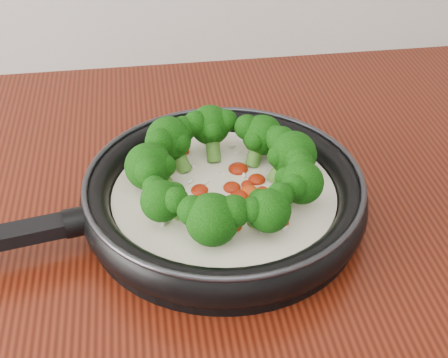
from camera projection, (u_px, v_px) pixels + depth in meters
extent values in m
cylinder|color=black|center=(224.00, 211.00, 0.69)|extent=(0.34, 0.34, 0.01)
torus|color=black|center=(224.00, 195.00, 0.68)|extent=(0.36, 0.36, 0.03)
torus|color=#2D2D33|center=(224.00, 179.00, 0.67)|extent=(0.35, 0.35, 0.01)
cylinder|color=black|center=(78.00, 222.00, 0.64)|extent=(0.03, 0.04, 0.03)
cylinder|color=white|center=(224.00, 200.00, 0.68)|extent=(0.28, 0.28, 0.02)
ellipsoid|color=#9B1C07|center=(164.00, 171.00, 0.71)|extent=(0.02, 0.02, 0.01)
ellipsoid|color=#9B1C07|center=(248.00, 185.00, 0.69)|extent=(0.02, 0.02, 0.01)
ellipsoid|color=red|center=(235.00, 227.00, 0.63)|extent=(0.02, 0.02, 0.01)
ellipsoid|color=#9B1C07|center=(200.00, 190.00, 0.68)|extent=(0.02, 0.02, 0.01)
ellipsoid|color=#9B1C07|center=(215.00, 218.00, 0.64)|extent=(0.02, 0.02, 0.01)
ellipsoid|color=red|center=(254.00, 201.00, 0.66)|extent=(0.02, 0.02, 0.01)
ellipsoid|color=#9B1C07|center=(257.00, 180.00, 0.69)|extent=(0.03, 0.03, 0.01)
ellipsoid|color=#9B1C07|center=(278.00, 222.00, 0.63)|extent=(0.03, 0.03, 0.01)
ellipsoid|color=red|center=(283.00, 217.00, 0.64)|extent=(0.01, 0.01, 0.01)
ellipsoid|color=#9B1C07|center=(239.00, 197.00, 0.67)|extent=(0.03, 0.03, 0.01)
ellipsoid|color=#9B1C07|center=(263.00, 190.00, 0.68)|extent=(0.02, 0.02, 0.01)
ellipsoid|color=red|center=(249.00, 192.00, 0.68)|extent=(0.02, 0.02, 0.01)
ellipsoid|color=#9B1C07|center=(216.00, 216.00, 0.64)|extent=(0.02, 0.02, 0.01)
ellipsoid|color=#9B1C07|center=(196.00, 217.00, 0.64)|extent=(0.03, 0.03, 0.01)
ellipsoid|color=red|center=(183.00, 151.00, 0.74)|extent=(0.02, 0.02, 0.01)
ellipsoid|color=#9B1C07|center=(232.00, 188.00, 0.68)|extent=(0.02, 0.02, 0.01)
ellipsoid|color=#9B1C07|center=(238.00, 169.00, 0.71)|extent=(0.03, 0.03, 0.01)
ellipsoid|color=red|center=(150.00, 162.00, 0.72)|extent=(0.02, 0.02, 0.01)
ellipsoid|color=white|center=(164.00, 223.00, 0.63)|extent=(0.01, 0.01, 0.00)
ellipsoid|color=white|center=(206.00, 183.00, 0.69)|extent=(0.01, 0.01, 0.00)
ellipsoid|color=white|center=(277.00, 173.00, 0.70)|extent=(0.00, 0.01, 0.00)
ellipsoid|color=white|center=(261.00, 231.00, 0.62)|extent=(0.01, 0.01, 0.00)
ellipsoid|color=white|center=(193.00, 166.00, 0.71)|extent=(0.01, 0.01, 0.00)
ellipsoid|color=white|center=(217.00, 207.00, 0.66)|extent=(0.01, 0.01, 0.00)
ellipsoid|color=white|center=(233.00, 146.00, 0.75)|extent=(0.01, 0.01, 0.00)
ellipsoid|color=white|center=(217.00, 198.00, 0.67)|extent=(0.01, 0.01, 0.00)
ellipsoid|color=white|center=(268.00, 201.00, 0.66)|extent=(0.00, 0.01, 0.00)
ellipsoid|color=white|center=(275.00, 174.00, 0.70)|extent=(0.01, 0.01, 0.00)
ellipsoid|color=white|center=(168.00, 196.00, 0.67)|extent=(0.01, 0.01, 0.00)
ellipsoid|color=white|center=(237.00, 153.00, 0.74)|extent=(0.01, 0.01, 0.00)
ellipsoid|color=white|center=(244.00, 175.00, 0.70)|extent=(0.00, 0.01, 0.00)
ellipsoid|color=white|center=(174.00, 167.00, 0.71)|extent=(0.01, 0.00, 0.00)
ellipsoid|color=white|center=(223.00, 174.00, 0.70)|extent=(0.01, 0.01, 0.00)
ellipsoid|color=white|center=(158.00, 200.00, 0.66)|extent=(0.01, 0.01, 0.00)
ellipsoid|color=white|center=(191.00, 181.00, 0.69)|extent=(0.01, 0.01, 0.00)
ellipsoid|color=white|center=(285.00, 228.00, 0.63)|extent=(0.01, 0.01, 0.00)
cylinder|color=#56922F|center=(280.00, 170.00, 0.69)|extent=(0.03, 0.02, 0.03)
sphere|color=black|center=(293.00, 155.00, 0.68)|extent=(0.06, 0.06, 0.05)
sphere|color=black|center=(281.00, 141.00, 0.69)|extent=(0.04, 0.04, 0.03)
sphere|color=black|center=(298.00, 160.00, 0.66)|extent=(0.04, 0.04, 0.03)
sphere|color=black|center=(279.00, 156.00, 0.68)|extent=(0.03, 0.03, 0.03)
cylinder|color=#56922F|center=(255.00, 153.00, 0.71)|extent=(0.03, 0.03, 0.03)
sphere|color=black|center=(262.00, 135.00, 0.71)|extent=(0.05, 0.05, 0.05)
sphere|color=black|center=(247.00, 127.00, 0.71)|extent=(0.03, 0.03, 0.03)
sphere|color=black|center=(274.00, 137.00, 0.70)|extent=(0.03, 0.03, 0.03)
sphere|color=black|center=(255.00, 141.00, 0.70)|extent=(0.03, 0.03, 0.02)
cylinder|color=#56922F|center=(213.00, 146.00, 0.72)|extent=(0.02, 0.03, 0.04)
sphere|color=black|center=(210.00, 125.00, 0.72)|extent=(0.05, 0.05, 0.05)
sphere|color=black|center=(196.00, 123.00, 0.71)|extent=(0.03, 0.03, 0.03)
sphere|color=black|center=(226.00, 121.00, 0.72)|extent=(0.03, 0.03, 0.03)
sphere|color=black|center=(213.00, 131.00, 0.71)|extent=(0.03, 0.03, 0.02)
cylinder|color=#56922F|center=(179.00, 158.00, 0.70)|extent=(0.03, 0.03, 0.04)
sphere|color=black|center=(169.00, 139.00, 0.70)|extent=(0.06, 0.06, 0.05)
sphere|color=black|center=(159.00, 142.00, 0.68)|extent=(0.04, 0.04, 0.03)
sphere|color=black|center=(183.00, 129.00, 0.71)|extent=(0.03, 0.03, 0.03)
sphere|color=black|center=(179.00, 143.00, 0.69)|extent=(0.03, 0.03, 0.03)
cylinder|color=#56922F|center=(163.00, 180.00, 0.67)|extent=(0.03, 0.02, 0.03)
sphere|color=black|center=(148.00, 167.00, 0.67)|extent=(0.06, 0.06, 0.05)
sphere|color=black|center=(150.00, 172.00, 0.64)|extent=(0.04, 0.04, 0.03)
sphere|color=black|center=(155.00, 152.00, 0.68)|extent=(0.03, 0.03, 0.03)
sphere|color=black|center=(164.00, 166.00, 0.66)|extent=(0.03, 0.03, 0.03)
cylinder|color=#56922F|center=(175.00, 208.00, 0.63)|extent=(0.03, 0.03, 0.04)
sphere|color=black|center=(161.00, 201.00, 0.61)|extent=(0.05, 0.05, 0.04)
sphere|color=black|center=(176.00, 200.00, 0.60)|extent=(0.03, 0.03, 0.03)
sphere|color=black|center=(155.00, 188.00, 0.62)|extent=(0.03, 0.03, 0.02)
sphere|color=black|center=(175.00, 193.00, 0.62)|extent=(0.02, 0.02, 0.02)
cylinder|color=#56922F|center=(215.00, 223.00, 0.62)|extent=(0.02, 0.03, 0.03)
sphere|color=black|center=(212.00, 220.00, 0.59)|extent=(0.06, 0.06, 0.05)
sphere|color=black|center=(233.00, 211.00, 0.59)|extent=(0.04, 0.04, 0.03)
sphere|color=black|center=(193.00, 211.00, 0.60)|extent=(0.04, 0.04, 0.03)
sphere|color=black|center=(215.00, 207.00, 0.61)|extent=(0.03, 0.03, 0.03)
cylinder|color=#56922F|center=(259.00, 216.00, 0.62)|extent=(0.03, 0.03, 0.04)
sphere|color=black|center=(269.00, 211.00, 0.60)|extent=(0.05, 0.05, 0.04)
sphere|color=black|center=(280.00, 196.00, 0.61)|extent=(0.03, 0.03, 0.03)
sphere|color=black|center=(253.00, 209.00, 0.59)|extent=(0.03, 0.03, 0.03)
sphere|color=black|center=(259.00, 200.00, 0.61)|extent=(0.03, 0.03, 0.02)
cylinder|color=#56922F|center=(285.00, 194.00, 0.65)|extent=(0.04, 0.03, 0.04)
sphere|color=black|center=(302.00, 183.00, 0.63)|extent=(0.05, 0.05, 0.05)
sphere|color=black|center=(301.00, 166.00, 0.64)|extent=(0.03, 0.03, 0.03)
sphere|color=black|center=(295.00, 187.00, 0.62)|extent=(0.03, 0.03, 0.03)
sphere|color=black|center=(286.00, 178.00, 0.64)|extent=(0.03, 0.03, 0.02)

